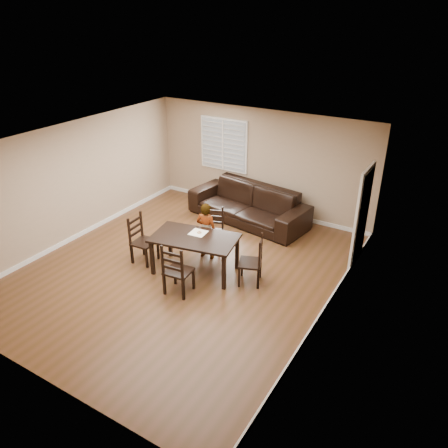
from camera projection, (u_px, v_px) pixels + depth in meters
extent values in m
plane|color=#58341E|center=(184.00, 269.00, 9.10)|extent=(7.00, 7.00, 0.00)
cube|color=tan|center=(261.00, 162.00, 11.18)|extent=(6.00, 0.04, 2.70)
cube|color=tan|center=(26.00, 305.00, 5.81)|extent=(6.00, 0.04, 2.70)
cube|color=tan|center=(73.00, 182.00, 9.88)|extent=(0.04, 7.00, 2.70)
cube|color=tan|center=(330.00, 250.00, 7.11)|extent=(0.04, 7.00, 2.70)
cube|color=white|center=(178.00, 143.00, 7.89)|extent=(6.00, 7.00, 0.04)
cube|color=white|center=(224.00, 145.00, 11.52)|extent=(1.40, 0.08, 1.40)
cube|color=white|center=(362.00, 218.00, 8.96)|extent=(0.06, 0.94, 2.05)
cylinder|color=#332114|center=(356.00, 226.00, 8.78)|extent=(0.06, 0.06, 0.02)
cube|color=white|center=(259.00, 208.00, 11.75)|extent=(6.00, 0.03, 0.10)
cube|color=white|center=(82.00, 233.00, 10.45)|extent=(0.03, 7.00, 0.10)
cube|color=white|center=(321.00, 314.00, 7.70)|extent=(0.03, 7.00, 0.10)
cube|color=black|center=(195.00, 238.00, 8.70)|extent=(1.85, 1.26, 0.05)
cube|color=black|center=(152.00, 258.00, 8.78)|extent=(0.08, 0.08, 0.75)
cube|color=black|center=(224.00, 272.00, 8.31)|extent=(0.08, 0.08, 0.75)
cube|color=black|center=(170.00, 240.00, 9.45)|extent=(0.08, 0.08, 0.75)
cube|color=black|center=(237.00, 253.00, 8.98)|extent=(0.08, 0.08, 0.75)
cube|color=black|center=(212.00, 233.00, 9.66)|extent=(0.55, 0.53, 0.04)
cube|color=black|center=(214.00, 226.00, 9.80)|extent=(0.43, 0.18, 0.99)
cube|color=black|center=(202.00, 244.00, 9.64)|extent=(0.05, 0.05, 0.40)
cube|color=black|center=(219.00, 246.00, 9.57)|extent=(0.05, 0.05, 0.40)
cube|color=black|center=(206.00, 237.00, 9.95)|extent=(0.05, 0.05, 0.40)
cube|color=black|center=(223.00, 239.00, 9.88)|extent=(0.05, 0.05, 0.40)
cube|color=black|center=(179.00, 271.00, 8.19)|extent=(0.52, 0.49, 0.04)
cube|color=black|center=(173.00, 273.00, 8.00)|extent=(0.48, 0.09, 1.06)
cube|color=black|center=(193.00, 279.00, 8.37)|extent=(0.05, 0.05, 0.43)
cube|color=black|center=(175.00, 274.00, 8.53)|extent=(0.05, 0.05, 0.43)
cube|color=black|center=(183.00, 290.00, 8.06)|extent=(0.05, 0.05, 0.43)
cube|color=black|center=(164.00, 284.00, 8.22)|extent=(0.05, 0.05, 0.43)
cube|color=black|center=(144.00, 242.00, 9.21)|extent=(0.47, 0.50, 0.04)
cube|color=black|center=(136.00, 237.00, 9.26)|extent=(0.07, 0.48, 1.05)
cube|color=black|center=(147.00, 259.00, 9.07)|extent=(0.04, 0.04, 0.43)
cube|color=black|center=(158.00, 250.00, 9.40)|extent=(0.04, 0.04, 0.43)
cube|color=black|center=(132.00, 254.00, 9.23)|extent=(0.04, 0.04, 0.43)
cube|color=black|center=(144.00, 246.00, 9.55)|extent=(0.04, 0.04, 0.43)
cube|color=black|center=(250.00, 263.00, 8.49)|extent=(0.56, 0.58, 0.04)
cube|color=black|center=(260.00, 261.00, 8.43)|extent=(0.20, 0.44, 1.02)
cube|color=black|center=(242.00, 267.00, 8.80)|extent=(0.05, 0.05, 0.42)
cube|color=black|center=(239.00, 277.00, 8.45)|extent=(0.05, 0.05, 0.42)
cube|color=black|center=(260.00, 268.00, 8.74)|extent=(0.05, 0.05, 0.42)
cube|color=black|center=(258.00, 279.00, 8.39)|extent=(0.05, 0.05, 0.42)
imported|color=gray|center=(206.00, 231.00, 9.28)|extent=(0.49, 0.35, 1.27)
cube|color=white|center=(198.00, 233.00, 8.85)|extent=(0.35, 0.35, 0.00)
torus|color=#B58141|center=(199.00, 232.00, 8.84)|extent=(0.09, 0.09, 0.03)
torus|color=white|center=(199.00, 232.00, 8.83)|extent=(0.08, 0.08, 0.02)
imported|color=black|center=(248.00, 204.00, 11.01)|extent=(3.22, 1.66, 0.90)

